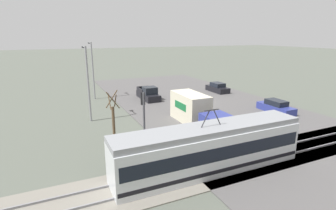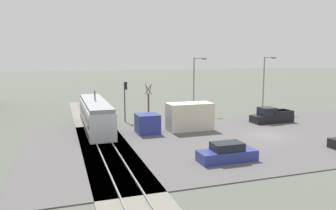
% 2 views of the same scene
% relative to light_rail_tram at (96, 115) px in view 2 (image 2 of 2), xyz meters
% --- Properties ---
extents(ground_plane, '(320.00, 320.00, 0.00)m').
position_rel_light_rail_tram_xyz_m(ground_plane, '(-8.97, -16.51, -1.63)').
color(ground_plane, '#565B51').
extents(road_surface, '(20.55, 47.69, 0.08)m').
position_rel_light_rail_tram_xyz_m(road_surface, '(-8.97, -16.51, -1.59)').
color(road_surface, '#565454').
rests_on(road_surface, ground).
extents(rail_bed, '(63.70, 4.40, 0.22)m').
position_rel_light_rail_tram_xyz_m(rail_bed, '(-8.97, 0.00, -1.58)').
color(rail_bed, gray).
rests_on(rail_bed, ground).
extents(light_rail_tram, '(13.63, 2.63, 4.32)m').
position_rel_light_rail_tram_xyz_m(light_rail_tram, '(0.00, 0.00, 0.00)').
color(light_rail_tram, silver).
rests_on(light_rail_tram, ground).
extents(box_truck, '(2.42, 8.55, 3.02)m').
position_rel_light_rail_tram_xyz_m(box_truck, '(-3.99, -8.70, -0.15)').
color(box_truck, navy).
rests_on(box_truck, ground).
extents(pickup_truck, '(1.95, 5.26, 1.91)m').
position_rel_light_rail_tram_xyz_m(pickup_truck, '(-3.35, -21.07, -0.83)').
color(pickup_truck, black).
rests_on(pickup_truck, ground).
extents(sedan_car_1, '(1.79, 4.68, 1.48)m').
position_rel_light_rail_tram_xyz_m(sedan_car_1, '(-15.08, -8.54, -0.94)').
color(sedan_car_1, navy).
rests_on(sedan_car_1, ground).
extents(traffic_light_pole, '(0.28, 0.47, 5.03)m').
position_rel_light_rail_tram_xyz_m(traffic_light_pole, '(3.29, -4.09, 1.64)').
color(traffic_light_pole, '#47474C').
rests_on(traffic_light_pole, ground).
extents(street_tree, '(1.10, 0.91, 4.63)m').
position_rel_light_rail_tram_xyz_m(street_tree, '(4.84, -7.53, 0.48)').
color(street_tree, brown).
rests_on(street_tree, ground).
extents(street_lamp_near_crossing, '(0.36, 1.95, 8.03)m').
position_rel_light_rail_tram_xyz_m(street_lamp_near_crossing, '(5.78, -14.70, 3.01)').
color(street_lamp_near_crossing, gray).
rests_on(street_lamp_near_crossing, ground).
extents(street_lamp_mid_block, '(0.36, 1.95, 8.15)m').
position_rel_light_rail_tram_xyz_m(street_lamp_mid_block, '(3.68, -24.88, 3.07)').
color(street_lamp_mid_block, gray).
rests_on(street_lamp_mid_block, ground).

